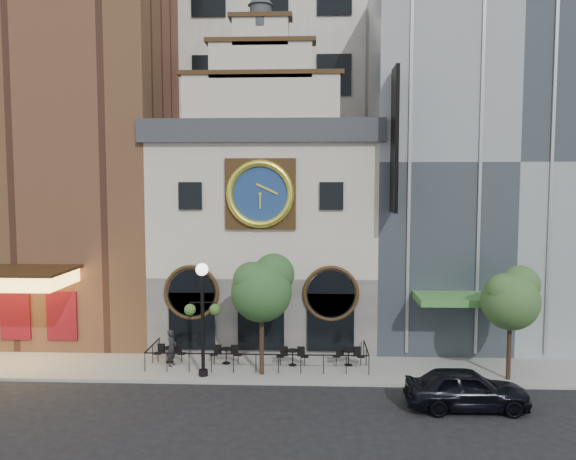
# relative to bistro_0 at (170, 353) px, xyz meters

# --- Properties ---
(ground) EXTENTS (120.00, 120.00, 0.00)m
(ground) POSITION_rel_bistro_0_xyz_m (4.47, -2.63, -0.61)
(ground) COLOR black
(ground) RESTS_ON ground
(sidewalk) EXTENTS (44.00, 5.00, 0.15)m
(sidewalk) POSITION_rel_bistro_0_xyz_m (4.47, -0.13, -0.54)
(sidewalk) COLOR gray
(sidewalk) RESTS_ON ground
(clock_building) EXTENTS (12.60, 8.78, 18.65)m
(clock_building) POSITION_rel_bistro_0_xyz_m (4.47, 5.20, 6.07)
(clock_building) COLOR #605E5B
(clock_building) RESTS_ON ground
(theater_building) EXTENTS (14.00, 15.60, 25.00)m
(theater_building) POSITION_rel_bistro_0_xyz_m (-8.53, 7.33, 11.99)
(theater_building) COLOR brown
(theater_building) RESTS_ON ground
(retail_building) EXTENTS (14.00, 14.40, 20.00)m
(retail_building) POSITION_rel_bistro_0_xyz_m (17.46, 7.36, 9.53)
(retail_building) COLOR gray
(retail_building) RESTS_ON ground
(office_tower) EXTENTS (20.00, 16.00, 40.00)m
(office_tower) POSITION_rel_bistro_0_xyz_m (4.47, 17.37, 19.39)
(office_tower) COLOR silver
(office_tower) RESTS_ON ground
(cafe_railing) EXTENTS (10.60, 2.60, 0.90)m
(cafe_railing) POSITION_rel_bistro_0_xyz_m (4.47, -0.13, -0.01)
(cafe_railing) COLOR black
(cafe_railing) RESTS_ON sidewalk
(bistro_0) EXTENTS (1.58, 0.68, 0.90)m
(bistro_0) POSITION_rel_bistro_0_xyz_m (0.00, 0.00, 0.00)
(bistro_0) COLOR black
(bistro_0) RESTS_ON sidewalk
(bistro_1) EXTENTS (1.58, 0.68, 0.90)m
(bistro_1) POSITION_rel_bistro_0_xyz_m (2.85, -0.07, 0.00)
(bistro_1) COLOR black
(bistro_1) RESTS_ON sidewalk
(bistro_2) EXTENTS (1.58, 0.68, 0.90)m
(bistro_2) POSITION_rel_bistro_0_xyz_m (6.15, -0.22, 0.00)
(bistro_2) COLOR black
(bistro_2) RESTS_ON sidewalk
(bistro_3) EXTENTS (1.58, 0.68, 0.90)m
(bistro_3) POSITION_rel_bistro_0_xyz_m (8.90, -0.10, 0.00)
(bistro_3) COLOR black
(bistro_3) RESTS_ON sidewalk
(car_right) EXTENTS (4.91, 2.05, 1.66)m
(car_right) POSITION_rel_bistro_0_xyz_m (13.31, -4.95, 0.22)
(car_right) COLOR black
(car_right) RESTS_ON ground
(pedestrian) EXTENTS (0.54, 0.72, 1.78)m
(pedestrian) POSITION_rel_bistro_0_xyz_m (0.24, -0.53, 0.43)
(pedestrian) COLOR black
(pedestrian) RESTS_ON sidewalk
(lamppost) EXTENTS (1.69, 0.60, 5.28)m
(lamppost) POSITION_rel_bistro_0_xyz_m (2.05, -1.91, 2.80)
(lamppost) COLOR black
(lamppost) RESTS_ON sidewalk
(tree_left) EXTENTS (2.94, 2.83, 5.66)m
(tree_left) POSITION_rel_bistro_0_xyz_m (4.80, -1.51, 3.68)
(tree_left) COLOR #382619
(tree_left) RESTS_ON sidewalk
(tree_right) EXTENTS (2.70, 2.60, 5.20)m
(tree_right) POSITION_rel_bistro_0_xyz_m (16.11, -1.74, 3.35)
(tree_right) COLOR #382619
(tree_right) RESTS_ON sidewalk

